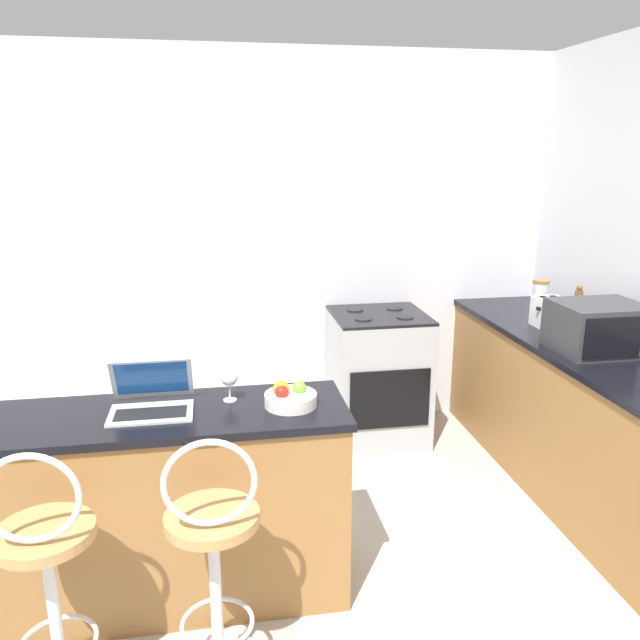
# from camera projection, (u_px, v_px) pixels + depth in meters

# --- Properties ---
(wall_back) EXTENTS (12.00, 0.06, 2.60)m
(wall_back) POSITION_uv_depth(u_px,v_px,m) (243.00, 249.00, 4.25)
(wall_back) COLOR silver
(wall_back) RESTS_ON ground_plane
(breakfast_bar) EXTENTS (1.73, 0.51, 0.89)m
(breakfast_bar) POSITION_uv_depth(u_px,v_px,m) (148.00, 509.00, 2.69)
(breakfast_bar) COLOR olive
(breakfast_bar) RESTS_ON ground_plane
(counter_right) EXTENTS (0.63, 2.97, 0.89)m
(counter_right) POSITION_uv_depth(u_px,v_px,m) (608.00, 439.00, 3.35)
(counter_right) COLOR olive
(counter_right) RESTS_ON ground_plane
(bar_stool_near) EXTENTS (0.40, 0.40, 1.03)m
(bar_stool_near) POSITION_uv_depth(u_px,v_px,m) (49.00, 586.00, 2.15)
(bar_stool_near) COLOR silver
(bar_stool_near) RESTS_ON ground_plane
(bar_stool_far) EXTENTS (0.40, 0.40, 1.03)m
(bar_stool_far) POSITION_uv_depth(u_px,v_px,m) (214.00, 568.00, 2.25)
(bar_stool_far) COLOR silver
(bar_stool_far) RESTS_ON ground_plane
(laptop) EXTENTS (0.34, 0.28, 0.21)m
(laptop) POSITION_uv_depth(u_px,v_px,m) (151.00, 397.00, 2.61)
(laptop) COLOR #B7BABF
(laptop) RESTS_ON breakfast_bar
(microwave) EXTENTS (0.45, 0.39, 0.27)m
(microwave) POSITION_uv_depth(u_px,v_px,m) (598.00, 327.00, 3.36)
(microwave) COLOR #2D2D30
(microwave) RESTS_ON counter_right
(toaster) EXTENTS (0.19, 0.25, 0.19)m
(toaster) POSITION_uv_depth(u_px,v_px,m) (553.00, 314.00, 3.80)
(toaster) COLOR silver
(toaster) RESTS_ON counter_right
(stove_range) EXTENTS (0.62, 0.61, 0.90)m
(stove_range) POSITION_uv_depth(u_px,v_px,m) (378.00, 377.00, 4.28)
(stove_range) COLOR #9EA3A8
(stove_range) RESTS_ON ground_plane
(fruit_bowl) EXTENTS (0.22, 0.22, 0.11)m
(fruit_bowl) POSITION_uv_depth(u_px,v_px,m) (290.00, 397.00, 2.65)
(fruit_bowl) COLOR silver
(fruit_bowl) RESTS_ON breakfast_bar
(wine_glass_tall) EXTENTS (0.07, 0.07, 0.14)m
(wine_glass_tall) POSITION_uv_depth(u_px,v_px,m) (229.00, 379.00, 2.69)
(wine_glass_tall) COLOR silver
(wine_glass_tall) RESTS_ON breakfast_bar
(storage_jar) EXTENTS (0.11, 0.11, 0.21)m
(storage_jar) POSITION_uv_depth(u_px,v_px,m) (540.00, 295.00, 4.25)
(storage_jar) COLOR silver
(storage_jar) RESTS_ON counter_right
(pepper_mill) EXTENTS (0.05, 0.05, 0.24)m
(pepper_mill) POSITION_uv_depth(u_px,v_px,m) (578.00, 304.00, 3.95)
(pepper_mill) COLOR brown
(pepper_mill) RESTS_ON counter_right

